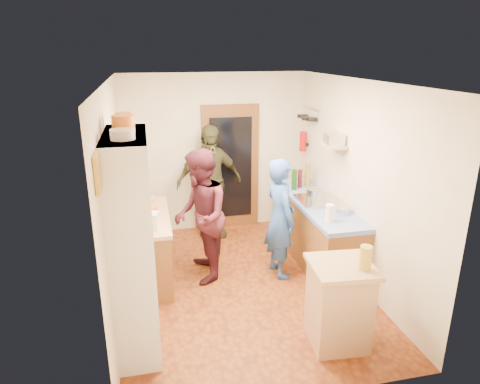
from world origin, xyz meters
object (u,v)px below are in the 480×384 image
object	(u,v)px
person_back	(210,182)
island_base	(339,306)
person_hob	(283,219)
person_left	(203,215)
right_counter_base	(315,232)
hutch_body	(133,243)

from	to	relation	value
person_back	island_base	bearing A→B (deg)	-86.67
person_hob	person_left	size ratio (longest dim) A/B	0.92
right_counter_base	person_back	distance (m)	1.83
person_left	person_back	bearing A→B (deg)	169.63
island_base	person_hob	xyz separation A→B (m)	(-0.12, 1.51, 0.38)
person_hob	hutch_body	bearing A→B (deg)	108.67
person_back	person_hob	bearing A→B (deg)	-75.96
island_base	person_hob	distance (m)	1.56
right_counter_base	person_hob	xyz separation A→B (m)	(-0.61, -0.34, 0.39)
right_counter_base	person_back	world-z (taller)	person_back
right_counter_base	hutch_body	bearing A→B (deg)	-152.53
hutch_body	island_base	bearing A→B (deg)	-15.13
hutch_body	island_base	world-z (taller)	hutch_body
hutch_body	island_base	distance (m)	2.19
island_base	person_back	bearing A→B (deg)	106.26
right_counter_base	person_left	xyz separation A→B (m)	(-1.65, -0.16, 0.46)
person_hob	island_base	bearing A→B (deg)	176.31
island_base	person_back	world-z (taller)	person_back
island_base	hutch_body	bearing A→B (deg)	164.87
person_hob	person_back	size ratio (longest dim) A/B	0.88
person_left	right_counter_base	bearing A→B (deg)	98.24
right_counter_base	island_base	distance (m)	1.91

